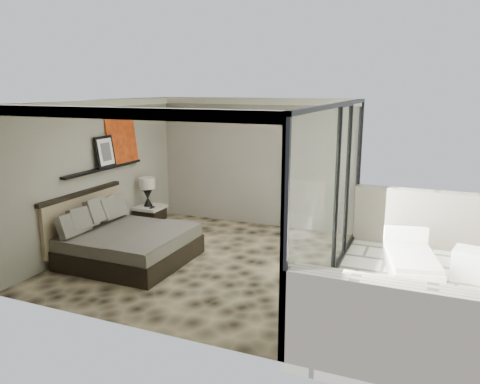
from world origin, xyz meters
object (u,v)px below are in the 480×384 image
at_px(bed, 125,242).
at_px(lounger, 411,262).
at_px(ottoman, 469,264).
at_px(nightstand, 150,217).
at_px(table_lamp, 147,188).

xyz_separation_m(bed, lounger, (4.73, 1.40, -0.15)).
bearing_deg(ottoman, bed, -165.15).
relative_size(bed, nightstand, 3.63).
height_order(nightstand, ottoman, nightstand).
bearing_deg(bed, nightstand, 109.75).
bearing_deg(table_lamp, lounger, -3.62).
relative_size(ottoman, lounger, 0.30).
distance_m(table_lamp, lounger, 5.46).
height_order(nightstand, table_lamp, table_lamp).
height_order(bed, lounger, bed).
height_order(bed, ottoman, bed).
bearing_deg(ottoman, table_lamp, 177.70).
relative_size(bed, ottoman, 4.18).
distance_m(nightstand, lounger, 5.37).
bearing_deg(nightstand, bed, -92.29).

